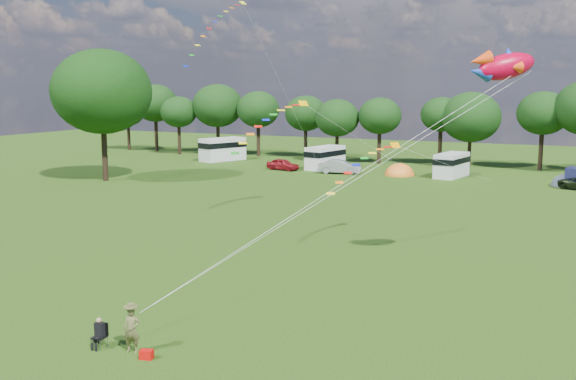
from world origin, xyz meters
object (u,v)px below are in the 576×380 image
at_px(tent_greyblue, 568,186).
at_px(kite_flyer, 132,330).
at_px(campervan_a, 223,148).
at_px(tent_orange, 399,175).
at_px(campervan_b, 325,157).
at_px(fish_kite, 501,66).
at_px(car_b, 340,167).
at_px(car_a, 283,164).
at_px(big_tree, 102,92).
at_px(campervan_c, 452,164).
at_px(camp_chair, 100,329).

height_order(tent_greyblue, kite_flyer, kite_flyer).
bearing_deg(campervan_a, kite_flyer, -131.13).
relative_size(tent_orange, tent_greyblue, 1.03).
distance_m(campervan_b, fish_kite, 45.31).
relative_size(tent_orange, kite_flyer, 2.11).
bearing_deg(tent_greyblue, fish_kite, -93.92).
relative_size(car_b, campervan_a, 0.67).
distance_m(car_b, campervan_b, 4.43).
relative_size(car_a, tent_orange, 1.10).
distance_m(car_a, campervan_a, 12.51).
xyz_separation_m(campervan_b, tent_greyblue, (26.21, -2.26, -1.40)).
distance_m(big_tree, kite_flyer, 45.66).
height_order(campervan_a, campervan_c, campervan_a).
distance_m(camp_chair, fish_kite, 21.11).
bearing_deg(campervan_c, fish_kite, -156.35).
bearing_deg(tent_orange, campervan_b, 169.99).
height_order(big_tree, car_b, big_tree).
bearing_deg(campervan_c, big_tree, 129.23).
xyz_separation_m(kite_flyer, camp_chair, (-1.35, -0.14, -0.16)).
distance_m(car_b, campervan_c, 12.00).
height_order(camp_chair, fish_kite, fish_kite).
bearing_deg(campervan_a, tent_orange, -78.08).
bearing_deg(campervan_b, car_a, 139.64).
bearing_deg(car_a, big_tree, 149.58).
xyz_separation_m(campervan_a, tent_orange, (24.66, -3.97, -1.56)).
height_order(kite_flyer, fish_kite, fish_kite).
height_order(big_tree, tent_orange, big_tree).
relative_size(car_b, campervan_c, 0.79).
xyz_separation_m(tent_greyblue, kite_flyer, (-12.93, -49.57, 0.83)).
bearing_deg(kite_flyer, car_a, 92.97).
xyz_separation_m(campervan_a, tent_greyblue, (41.50, -4.57, -1.56)).
relative_size(campervan_b, fish_kite, 1.74).
distance_m(campervan_a, fish_kite, 56.49).
distance_m(campervan_b, tent_greyblue, 26.34).
relative_size(car_a, campervan_a, 0.61).
bearing_deg(car_a, tent_orange, -74.77).
relative_size(campervan_a, fish_kite, 1.97).
xyz_separation_m(big_tree, campervan_a, (1.49, 20.75, -7.43)).
bearing_deg(car_b, campervan_b, 32.93).
bearing_deg(big_tree, camp_chair, -49.43).
bearing_deg(big_tree, tent_greyblue, 20.62).
relative_size(car_a, campervan_c, 0.72).
relative_size(campervan_a, tent_greyblue, 1.88).
xyz_separation_m(big_tree, kite_flyer, (30.06, -33.39, -8.17)).
bearing_deg(car_b, camp_chair, 179.73).
bearing_deg(camp_chair, tent_orange, 91.97).
bearing_deg(camp_chair, big_tree, 129.63).
xyz_separation_m(tent_orange, camp_chair, (2.56, -50.31, 0.67)).
relative_size(car_a, campervan_b, 0.69).
height_order(big_tree, kite_flyer, big_tree).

